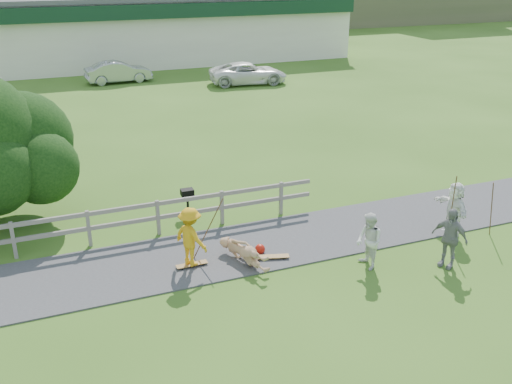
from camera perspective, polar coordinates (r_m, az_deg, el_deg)
ground at (r=15.13m, az=0.64°, el=-8.18°), size 260.00×260.00×0.00m
path at (r=16.34m, az=-1.37°, el=-5.64°), size 34.00×3.00×0.04m
fence at (r=16.86m, az=-18.52°, el=-3.30°), size 15.05×0.10×1.10m
strip_mall at (r=48.11m, az=-11.27°, el=15.83°), size 32.50×10.75×5.10m
skater_rider at (r=15.13m, az=-6.55°, el=-4.82°), size 1.05×1.21×1.63m
skater_fallen at (r=15.46m, az=-1.18°, el=-6.06°), size 1.87×0.97×0.67m
spectator_a at (r=15.35m, az=11.23°, el=-4.86°), size 0.62×0.78×1.55m
spectator_b at (r=15.94m, az=18.78°, el=-4.36°), size 0.80×1.07×1.68m
spectator_d at (r=17.81m, az=19.16°, el=-1.61°), size 0.67×1.59×1.66m
car_silver at (r=39.66m, az=-13.60°, el=11.59°), size 4.36×1.76×1.41m
car_white at (r=38.18m, az=-0.79°, el=11.79°), size 5.33×3.01×1.40m
bbq at (r=18.45m, az=-6.85°, el=-0.98°), size 0.40×0.31×0.86m
longboard_rider at (r=15.49m, az=-6.42°, el=-7.35°), size 0.86×0.23×0.09m
longboard_fallen at (r=15.78m, az=1.70°, el=-6.61°), size 0.92×0.46×0.10m
helmet at (r=16.03m, az=0.40°, el=-5.72°), size 0.29×0.29×0.29m
pole_rider at (r=15.56m, az=-4.84°, el=-3.36°), size 0.03×0.03×1.92m
pole_spec_left at (r=17.32m, az=18.97°, el=-1.61°), size 0.03×0.03×2.02m
pole_spec_right at (r=18.16m, az=22.48°, el=-1.57°), size 0.03×0.03×1.70m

